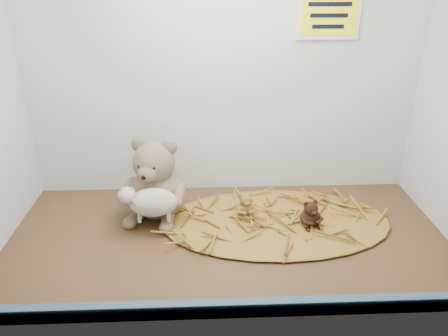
{
  "coord_description": "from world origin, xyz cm",
  "views": [
    {
      "loc": [
        -5.29,
        -100.11,
        68.56
      ],
      "look_at": [
        -0.9,
        3.93,
        19.46
      ],
      "focal_mm": 35.0,
      "sensor_mm": 36.0,
      "label": 1
    }
  ],
  "objects_px": {
    "main_teddy": "(156,178)",
    "toy_lamb": "(153,202)",
    "mini_teddy_tan": "(245,204)",
    "mini_teddy_brown": "(310,213)"
  },
  "relations": [
    {
      "from": "mini_teddy_tan",
      "to": "toy_lamb",
      "type": "bearing_deg",
      "value": -178.39
    },
    {
      "from": "mini_teddy_tan",
      "to": "main_teddy",
      "type": "bearing_deg",
      "value": 162.48
    },
    {
      "from": "toy_lamb",
      "to": "mini_teddy_tan",
      "type": "height_order",
      "value": "toy_lamb"
    },
    {
      "from": "main_teddy",
      "to": "toy_lamb",
      "type": "relative_size",
      "value": 1.41
    },
    {
      "from": "main_teddy",
      "to": "toy_lamb",
      "type": "bearing_deg",
      "value": -74.84
    },
    {
      "from": "mini_teddy_tan",
      "to": "mini_teddy_brown",
      "type": "xyz_separation_m",
      "value": [
        0.18,
        -0.06,
        0.0
      ]
    },
    {
      "from": "main_teddy",
      "to": "mini_teddy_tan",
      "type": "bearing_deg",
      "value": 8.44
    },
    {
      "from": "toy_lamb",
      "to": "main_teddy",
      "type": "bearing_deg",
      "value": 90.0
    },
    {
      "from": "main_teddy",
      "to": "mini_teddy_brown",
      "type": "height_order",
      "value": "main_teddy"
    },
    {
      "from": "mini_teddy_tan",
      "to": "mini_teddy_brown",
      "type": "bearing_deg",
      "value": -30.5
    }
  ]
}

